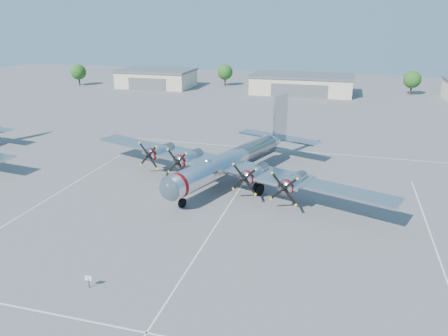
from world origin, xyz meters
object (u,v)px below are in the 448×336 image
(hangar_west, at_px, (156,78))
(main_bomber_b29, at_px, (233,181))
(hangar_center, at_px, (302,84))
(tree_west, at_px, (225,72))
(info_placard, at_px, (88,279))
(tree_far_west, at_px, (78,72))
(tree_east, at_px, (412,80))

(hangar_west, height_order, main_bomber_b29, hangar_west)
(hangar_center, height_order, main_bomber_b29, hangar_center)
(tree_west, bearing_deg, info_placard, -80.52)
(hangar_center, relative_size, tree_far_west, 4.31)
(tree_west, relative_size, main_bomber_b29, 0.15)
(tree_east, bearing_deg, tree_far_west, -174.29)
(hangar_west, xyz_separation_m, hangar_center, (45.00, -0.00, -0.00))
(tree_far_west, bearing_deg, info_placard, -56.77)
(tree_far_west, height_order, info_placard, tree_far_west)
(tree_east, relative_size, info_placard, 5.77)
(hangar_center, distance_m, tree_far_west, 70.13)
(info_placard, bearing_deg, hangar_west, 104.03)
(hangar_west, distance_m, hangar_center, 45.00)
(tree_west, bearing_deg, main_bomber_b29, -73.92)
(tree_west, height_order, tree_east, same)
(tree_east, relative_size, main_bomber_b29, 0.15)
(tree_west, xyz_separation_m, tree_east, (55.00, -2.00, 0.00))
(tree_east, xyz_separation_m, info_placard, (-36.93, -106.25, -3.41))
(tree_west, xyz_separation_m, info_placard, (18.07, -108.25, -3.41))
(tree_west, distance_m, tree_east, 55.04)
(hangar_west, relative_size, hangar_center, 0.79)
(tree_east, bearing_deg, main_bomber_b29, -111.78)
(main_bomber_b29, height_order, info_placard, main_bomber_b29)
(tree_west, bearing_deg, hangar_west, -158.11)
(tree_west, height_order, main_bomber_b29, tree_west)
(tree_far_west, bearing_deg, tree_west, 14.93)
(main_bomber_b29, bearing_deg, hangar_west, 140.56)
(hangar_west, bearing_deg, hangar_center, -0.00)
(tree_far_west, distance_m, tree_east, 100.50)
(hangar_west, height_order, hangar_center, same)
(hangar_center, height_order, tree_far_west, tree_far_west)
(tree_far_west, height_order, main_bomber_b29, tree_far_west)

